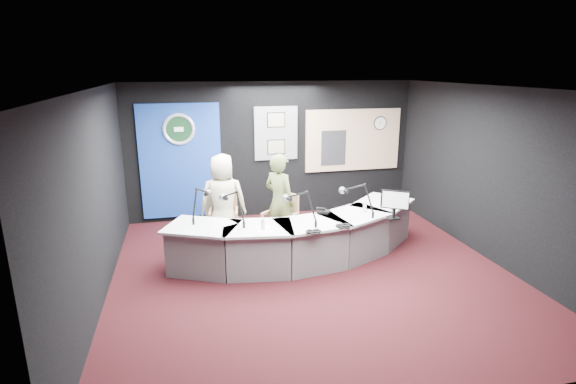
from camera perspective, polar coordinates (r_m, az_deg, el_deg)
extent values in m
plane|color=black|center=(7.08, 3.10, -10.24)|extent=(6.00, 6.00, 0.00)
cube|color=silver|center=(6.37, 3.48, 13.04)|extent=(6.00, 6.00, 0.02)
cube|color=black|center=(9.43, -1.86, 5.37)|extent=(6.00, 0.02, 2.80)
cube|color=black|center=(3.97, 15.69, -10.19)|extent=(6.00, 0.02, 2.80)
cube|color=black|center=(6.44, -23.27, -0.84)|extent=(0.02, 6.00, 2.80)
cube|color=black|center=(7.95, 24.52, 1.98)|extent=(0.02, 6.00, 2.80)
cube|color=navy|center=(9.26, -13.45, 3.80)|extent=(1.60, 0.05, 2.30)
torus|color=silver|center=(9.11, -13.71, 7.75)|extent=(0.63, 0.07, 0.63)
cylinder|color=black|center=(9.12, -13.71, 7.75)|extent=(0.48, 0.01, 0.48)
cube|color=slate|center=(9.36, -1.54, 7.46)|extent=(0.90, 0.04, 1.10)
cube|color=gray|center=(9.29, -1.51, 9.14)|extent=(0.34, 0.02, 0.27)
cube|color=gray|center=(9.37, -1.49, 5.74)|extent=(0.34, 0.02, 0.27)
cube|color=tan|center=(9.87, 8.25, 6.56)|extent=(2.12, 0.06, 1.32)
cube|color=#FFE2A1|center=(9.86, 8.27, 6.55)|extent=(2.00, 0.02, 1.20)
cube|color=black|center=(9.71, 5.79, 5.59)|extent=(0.55, 0.02, 0.75)
cylinder|color=white|center=(10.02, 11.63, 8.56)|extent=(0.28, 0.01, 0.28)
cube|color=gray|center=(8.23, -8.71, -1.96)|extent=(0.51, 0.16, 0.70)
imported|color=beige|center=(7.94, -8.25, -1.06)|extent=(0.86, 0.62, 1.65)
imported|color=#515C30|center=(7.71, -1.06, -1.27)|extent=(0.69, 0.73, 1.68)
cube|color=black|center=(7.24, 13.39, -0.95)|extent=(0.43, 0.29, 0.33)
cube|color=black|center=(7.44, 4.55, -2.50)|extent=(0.24, 0.23, 0.05)
torus|color=black|center=(6.85, 6.98, -4.25)|extent=(0.23, 0.23, 0.04)
torus|color=black|center=(6.58, 3.24, -5.01)|extent=(0.21, 0.21, 0.04)
cube|color=white|center=(7.07, -8.02, -3.80)|extent=(0.35, 0.40, 0.00)
cube|color=white|center=(6.70, -3.10, -4.77)|extent=(0.23, 0.33, 0.00)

